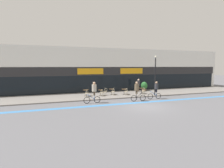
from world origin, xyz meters
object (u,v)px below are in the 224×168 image
at_px(bistro_table_0, 86,92).
at_px(cafe_chair_1_near, 102,92).
at_px(bistro_table_4, 141,90).
at_px(lamp_post, 155,73).
at_px(bistro_table_2, 112,91).
at_px(cafe_chair_1_side, 105,91).
at_px(cafe_chair_0_near, 87,93).
at_px(planter_pot, 144,86).
at_px(cafe_chair_3_near, 126,91).
at_px(cyclist_1, 94,91).
at_px(pedestrian_near_end, 138,84).
at_px(cyclist_2, 137,90).
at_px(bistro_table_1, 100,92).
at_px(cafe_chair_4_near, 144,90).
at_px(cafe_chair_2_near, 113,91).
at_px(bistro_table_3, 124,91).
at_px(cyclist_0, 156,89).

xyz_separation_m(bistro_table_0, cafe_chair_1_near, (1.82, -0.82, -0.04)).
distance_m(bistro_table_4, lamp_post, 3.15).
height_order(bistro_table_2, cafe_chair_1_side, cafe_chair_1_side).
distance_m(cafe_chair_0_near, planter_pot, 9.63).
height_order(cafe_chair_1_near, cafe_chair_3_near, same).
bearing_deg(cyclist_1, planter_pot, -146.04).
xyz_separation_m(cafe_chair_0_near, pedestrian_near_end, (8.04, 2.04, 0.59)).
height_order(bistro_table_2, cyclist_2, cyclist_2).
height_order(planter_pot, cyclist_2, cyclist_2).
relative_size(bistro_table_1, cafe_chair_1_near, 0.80).
distance_m(cyclist_1, pedestrian_near_end, 9.53).
bearing_deg(cafe_chair_1_near, cafe_chair_4_near, -90.02).
bearing_deg(cafe_chair_3_near, cafe_chair_2_near, 72.13).
xyz_separation_m(bistro_table_2, cyclist_1, (-3.33, -4.05, 0.68)).
bearing_deg(bistro_table_2, cyclist_1, -129.45).
distance_m(cafe_chair_1_near, cyclist_1, 3.58).
bearing_deg(cafe_chair_1_near, bistro_table_2, -56.65).
bearing_deg(bistro_table_1, bistro_table_0, 174.00).
bearing_deg(planter_pot, cafe_chair_4_near, -120.48).
height_order(bistro_table_1, cyclist_2, cyclist_2).
bearing_deg(planter_pot, bistro_table_3, -152.40).
height_order(bistro_table_2, cafe_chair_3_near, cafe_chair_3_near).
relative_size(cafe_chair_2_near, cyclist_0, 0.44).
bearing_deg(planter_pot, cafe_chair_2_near, -157.69).
height_order(bistro_table_4, cyclist_2, cyclist_2).
bearing_deg(cyclist_0, cafe_chair_1_side, -32.99).
bearing_deg(cyclist_2, cafe_chair_1_near, 133.81).
relative_size(bistro_table_3, lamp_post, 0.15).
xyz_separation_m(cafe_chair_0_near, planter_pot, (9.28, 2.55, 0.19)).
relative_size(cafe_chair_0_near, planter_pot, 0.66).
bearing_deg(bistro_table_1, bistro_table_2, 12.23).
bearing_deg(cafe_chair_0_near, lamp_post, -92.46).
xyz_separation_m(bistro_table_2, pedestrian_near_end, (4.59, 1.26, 0.58)).
distance_m(cafe_chair_0_near, cafe_chair_1_near, 1.84).
bearing_deg(lamp_post, cafe_chair_1_side, 160.98).
xyz_separation_m(bistro_table_3, cafe_chair_1_side, (-2.60, 0.10, 0.01)).
distance_m(bistro_table_1, cafe_chair_4_near, 5.76).
xyz_separation_m(cafe_chair_1_near, cyclist_2, (3.00, -3.61, 0.64)).
bearing_deg(cafe_chair_3_near, bistro_table_0, 77.26).
xyz_separation_m(cafe_chair_0_near, cafe_chair_2_near, (3.45, 0.16, 0.00)).
bearing_deg(cafe_chair_1_near, planter_pot, -67.57).
distance_m(cafe_chair_4_near, planter_pot, 3.45).
xyz_separation_m(cafe_chair_4_near, cyclist_1, (-7.42, -2.85, 0.69)).
bearing_deg(bistro_table_1, bistro_table_4, -2.25).
height_order(bistro_table_1, cafe_chair_0_near, cafe_chair_0_near).
relative_size(cafe_chair_1_side, pedestrian_near_end, 0.49).
relative_size(cafe_chair_1_side, cyclist_1, 0.40).
relative_size(lamp_post, pedestrian_near_end, 2.71).
bearing_deg(bistro_table_0, lamp_post, -14.91).
bearing_deg(cyclist_1, bistro_table_0, -86.84).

